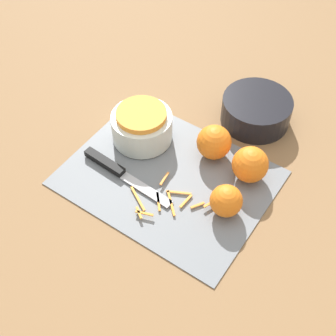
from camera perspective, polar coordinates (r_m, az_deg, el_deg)
ground_plane at (r=1.05m, az=-0.00°, el=-1.25°), size 4.00×4.00×0.00m
cutting_board at (r=1.04m, az=-0.00°, el=-1.15°), size 0.44×0.34×0.01m
bowl_speckled at (r=1.09m, az=-3.20°, el=5.22°), size 0.14×0.14×0.08m
bowl_dark at (r=1.17m, az=10.69°, el=6.92°), size 0.17×0.17×0.07m
knife at (r=1.06m, az=-6.75°, el=0.07°), size 0.24×0.03×0.02m
orange_left at (r=0.97m, az=7.10°, el=-3.98°), size 0.07×0.07×0.07m
orange_right at (r=1.06m, az=5.63°, el=3.15°), size 0.08×0.08×0.08m
orange_back at (r=1.03m, az=9.99°, el=0.42°), size 0.08×0.08×0.08m
peel_pile at (r=1.00m, az=-0.13°, el=-3.96°), size 0.18×0.14×0.01m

